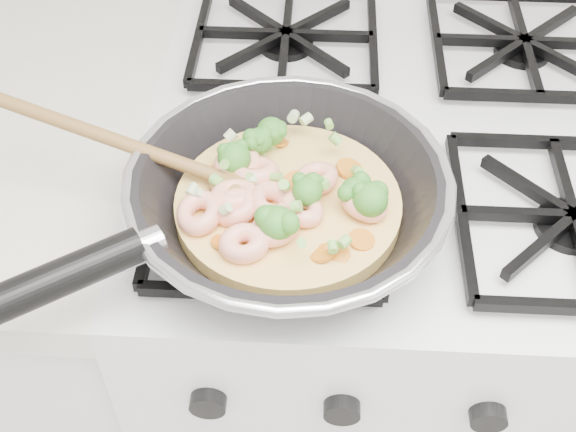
{
  "coord_description": "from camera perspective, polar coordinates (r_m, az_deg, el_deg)",
  "views": [
    {
      "loc": [
        -0.1,
        1.04,
        1.45
      ],
      "look_at": [
        -0.13,
        1.52,
        0.93
      ],
      "focal_mm": 46.37,
      "sensor_mm": 36.0,
      "label": 1
    }
  ],
  "objects": [
    {
      "name": "stove",
      "position": [
        1.2,
        6.76,
        -9.46
      ],
      "size": [
        0.6,
        0.6,
        0.92
      ],
      "color": "white",
      "rests_on": "ground"
    },
    {
      "name": "skillet",
      "position": [
        0.69,
        -0.57,
        1.42
      ],
      "size": [
        0.45,
        0.36,
        0.1
      ],
      "rotation": [
        0.0,
        0.0,
        0.43
      ],
      "color": "black",
      "rests_on": "stove"
    }
  ]
}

